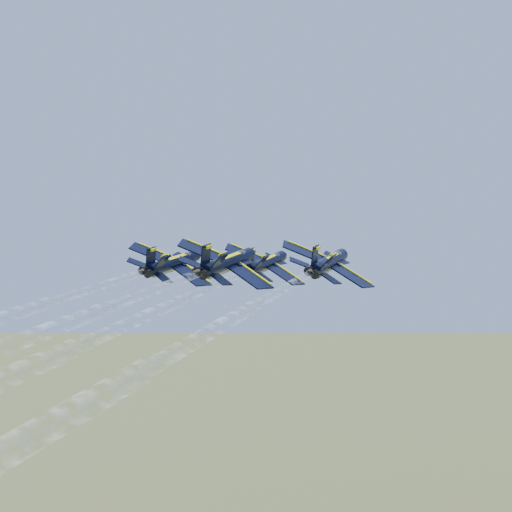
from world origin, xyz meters
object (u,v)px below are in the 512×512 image
Objects in this scene: jet_right at (329,262)px; jet_slot at (229,262)px; jet_left at (175,263)px; jet_lead at (267,263)px.

jet_slot is at bearing -140.81° from jet_right.
jet_lead is at bearing 39.46° from jet_left.
jet_left is 1.00× the size of jet_slot.
jet_slot is at bearing -34.68° from jet_left.
jet_right is at bearing 1.57° from jet_left.
jet_slot is (-7.95, -13.32, 0.00)m from jet_right.
jet_lead is 1.00× the size of jet_right.
jet_lead is 1.00× the size of jet_slot.
jet_right is at bearing -35.83° from jet_lead.
jet_lead is 19.19m from jet_slot.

